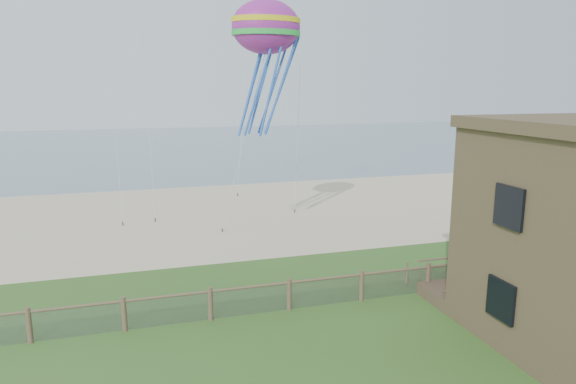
% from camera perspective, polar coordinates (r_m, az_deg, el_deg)
% --- Properties ---
extents(sand_beach, '(72.00, 20.00, 0.02)m').
position_cam_1_polar(sand_beach, '(34.97, -7.50, -2.37)').
color(sand_beach, '#C9B591').
rests_on(sand_beach, ground).
extents(ocean, '(160.00, 68.00, 0.02)m').
position_cam_1_polar(ocean, '(78.17, -12.78, 5.12)').
color(ocean, slate).
rests_on(ocean, ground).
extents(chainlink_fence, '(36.20, 0.20, 1.25)m').
position_cam_1_polar(chainlink_fence, '(19.91, 0.12, -11.51)').
color(chainlink_fence, brown).
rests_on(chainlink_fence, ground).
extents(picnic_table, '(2.06, 1.80, 0.73)m').
position_cam_1_polar(picnic_table, '(21.48, 18.96, -10.94)').
color(picnic_table, brown).
rests_on(picnic_table, ground).
extents(octopus_kite, '(3.86, 2.99, 7.27)m').
position_cam_1_polar(octopus_kite, '(26.88, -2.41, 13.89)').
color(octopus_kite, '#F32637').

